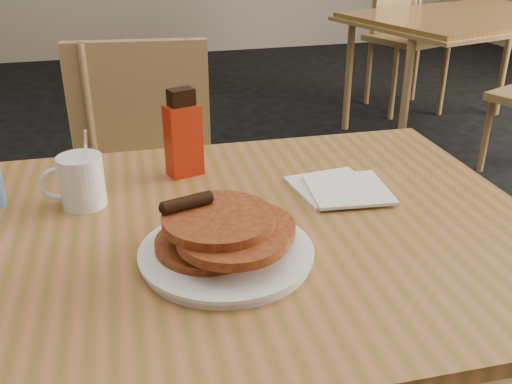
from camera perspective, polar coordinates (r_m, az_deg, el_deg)
main_table at (r=1.00m, az=-5.83°, el=-5.97°), size 1.29×0.90×0.75m
neighbor_table at (r=3.59m, az=20.68°, el=15.72°), size 1.52×1.21×0.75m
chair_main_far at (r=1.73m, az=-10.75°, el=1.91°), size 0.47×0.47×0.92m
chair_neighbor_far at (r=4.23m, az=14.57°, el=16.44°), size 0.59×0.60×1.02m
pancake_plate at (r=0.89m, az=-3.05°, el=-5.01°), size 0.27×0.27×0.10m
coffee_mug at (r=1.09m, az=-17.17°, el=1.12°), size 0.12×0.08×0.15m
syrup_bottle at (r=1.17m, az=-7.28°, el=5.59°), size 0.08×0.06×0.18m
napkin_stack at (r=1.13m, az=8.45°, el=0.38°), size 0.18×0.19×0.01m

